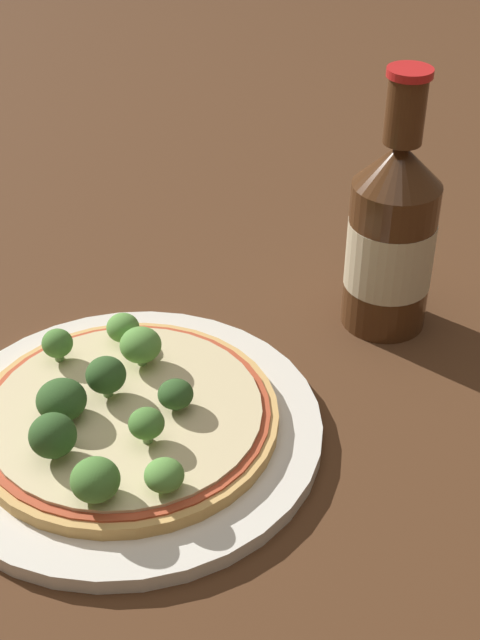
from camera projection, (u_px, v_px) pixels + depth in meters
ground_plane at (127, 419)px, 0.66m from camera, size 3.00×3.00×0.00m
plate at (129, 429)px, 0.64m from camera, size 0.28×0.28×0.01m
pizza at (126, 415)px, 0.63m from camera, size 0.22×0.22×0.01m
broccoli_floret_0 at (95, 480)px, 0.55m from camera, size 0.03×0.03×0.03m
broccoli_floret_1 at (61, 400)px, 0.61m from camera, size 0.03×0.03×0.03m
broccoli_floret_2 at (146, 424)px, 0.59m from camera, size 0.02×0.02×0.03m
broccoli_floret_3 at (141, 345)px, 0.66m from camera, size 0.03×0.03×0.03m
broccoli_floret_4 at (54, 346)px, 0.66m from camera, size 0.02×0.02×0.03m
broccoli_floret_5 at (176, 394)px, 0.62m from camera, size 0.03×0.03×0.02m
broccoli_floret_6 at (53, 436)px, 0.58m from camera, size 0.03×0.03×0.03m
broccoli_floret_7 at (106, 375)px, 0.63m from camera, size 0.03×0.03×0.03m
broccoli_floret_8 at (123, 328)px, 0.68m from camera, size 0.03×0.03×0.02m
broccoli_floret_9 at (164, 475)px, 0.56m from camera, size 0.03×0.03×0.02m
beer_bottle at (391, 236)px, 0.71m from camera, size 0.07×0.07×0.22m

